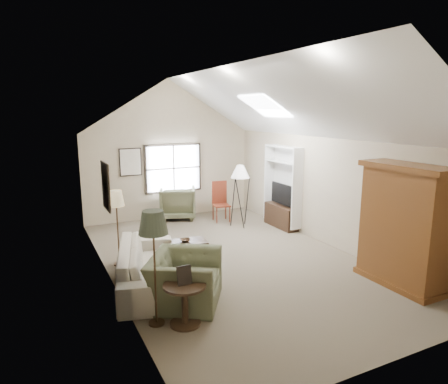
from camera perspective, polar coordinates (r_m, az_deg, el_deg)
name	(u,v)px	position (r m, az deg, el deg)	size (l,w,h in m)	color
room_shell	(233,106)	(8.00, 1.30, 12.25)	(5.01, 8.01, 4.00)	#675C49
window	(173,168)	(11.81, -7.24, 3.39)	(1.72, 0.08, 1.42)	black
skylight	(265,106)	(9.43, 5.88, 12.17)	(0.80, 1.20, 0.52)	white
wall_art	(119,173)	(9.32, -14.73, 2.65)	(1.97, 3.71, 0.88)	black
armoire	(404,226)	(7.79, 24.28, -4.45)	(0.60, 1.50, 2.20)	brown
tv_alcove	(283,185)	(10.77, 8.37, 0.95)	(0.32, 1.30, 2.10)	white
media_console	(281,216)	(10.95, 8.15, -3.43)	(0.34, 1.18, 0.60)	#382316
tv_panel	(282,194)	(10.80, 8.25, -0.26)	(0.05, 0.90, 0.55)	black
sofa	(148,265)	(7.46, -10.78, -10.22)	(2.54, 0.99, 0.74)	beige
armchair_near	(185,279)	(6.71, -5.61, -12.29)	(1.24, 1.08, 0.81)	#5B6043
armchair_far	(178,203)	(11.75, -6.61, -1.50)	(1.00, 1.03, 0.94)	#5F6245
coffee_table	(185,252)	(8.43, -5.56, -8.50)	(0.88, 0.49, 0.45)	#332515
bowl	(185,240)	(8.35, -5.59, -6.88)	(0.21, 0.21, 0.05)	#3E2719
side_table	(185,304)	(6.11, -5.61, -15.70)	(0.64, 0.64, 0.64)	#311E14
side_chair	(221,202)	(11.33, -0.38, -1.39)	(0.44, 0.44, 1.14)	brown
tripod_lamp	(240,196)	(10.76, 2.31, -0.51)	(0.50, 0.50, 1.72)	white
dark_lamp	(155,268)	(5.94, -9.86, -10.62)	(0.42, 0.42, 1.77)	#272D1F
tan_lamp	(118,227)	(8.37, -14.95, -4.90)	(0.32, 0.32, 1.59)	tan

